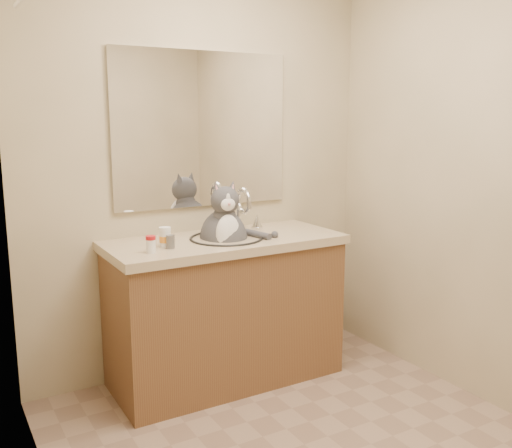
{
  "coord_description": "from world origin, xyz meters",
  "views": [
    {
      "loc": [
        -1.43,
        -1.85,
        1.53
      ],
      "look_at": [
        0.02,
        0.65,
        0.98
      ],
      "focal_mm": 40.0,
      "sensor_mm": 36.0,
      "label": 1
    }
  ],
  "objects_px": {
    "pill_bottle_redcap": "(151,244)",
    "pill_bottle_orange": "(165,237)",
    "cat": "(224,236)",
    "grey_canister": "(170,242)"
  },
  "relations": [
    {
      "from": "pill_bottle_redcap",
      "to": "pill_bottle_orange",
      "type": "xyz_separation_m",
      "value": [
        0.11,
        0.09,
        0.01
      ]
    },
    {
      "from": "cat",
      "to": "pill_bottle_orange",
      "type": "distance_m",
      "value": 0.38
    },
    {
      "from": "pill_bottle_redcap",
      "to": "grey_canister",
      "type": "distance_m",
      "value": 0.13
    },
    {
      "from": "pill_bottle_orange",
      "to": "grey_canister",
      "type": "bearing_deg",
      "value": -77.72
    },
    {
      "from": "pill_bottle_redcap",
      "to": "grey_canister",
      "type": "bearing_deg",
      "value": 17.51
    },
    {
      "from": "pill_bottle_orange",
      "to": "pill_bottle_redcap",
      "type": "bearing_deg",
      "value": -142.02
    },
    {
      "from": "cat",
      "to": "pill_bottle_redcap",
      "type": "height_order",
      "value": "cat"
    },
    {
      "from": "cat",
      "to": "grey_canister",
      "type": "height_order",
      "value": "cat"
    },
    {
      "from": "cat",
      "to": "pill_bottle_redcap",
      "type": "xyz_separation_m",
      "value": [
        -0.48,
        -0.13,
        0.03
      ]
    },
    {
      "from": "cat",
      "to": "grey_canister",
      "type": "xyz_separation_m",
      "value": [
        -0.36,
        -0.09,
        0.02
      ]
    }
  ]
}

